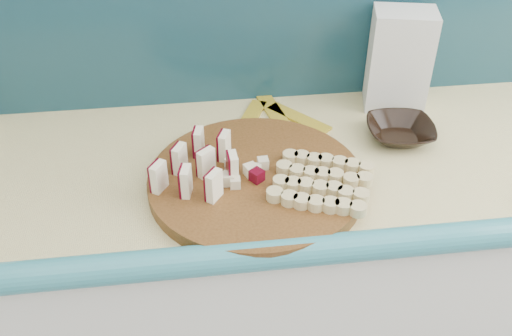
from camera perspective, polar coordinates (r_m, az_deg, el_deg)
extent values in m
cube|color=white|center=(1.64, 3.79, -12.30)|extent=(2.20, 0.60, 0.88)
cube|color=#DECA82|center=(1.32, 4.57, 0.64)|extent=(2.20, 0.60, 0.03)
cube|color=teal|center=(1.10, 7.53, -8.56)|extent=(2.20, 0.06, 0.03)
cube|color=teal|center=(1.45, 2.86, 15.99)|extent=(2.20, 0.02, 0.50)
cylinder|color=#42270E|center=(1.22, 0.00, -1.29)|extent=(0.60, 0.60, 0.03)
cube|color=#FEF3CB|center=(1.17, -9.67, -0.89)|extent=(0.03, 0.04, 0.06)
cube|color=#470512|center=(1.17, -10.14, -0.81)|extent=(0.02, 0.04, 0.06)
cube|color=#FEF3CB|center=(1.21, -7.61, 0.91)|extent=(0.03, 0.04, 0.06)
cube|color=#470512|center=(1.22, -8.07, 0.98)|extent=(0.02, 0.04, 0.06)
cube|color=#FEF3CB|center=(1.26, -5.70, 2.58)|extent=(0.03, 0.04, 0.06)
cube|color=#470512|center=(1.26, -6.14, 2.64)|extent=(0.02, 0.04, 0.06)
cube|color=#FEF3CB|center=(1.15, -6.97, -1.33)|extent=(0.03, 0.04, 0.06)
cube|color=#470512|center=(1.15, -7.45, -1.25)|extent=(0.02, 0.04, 0.06)
cube|color=#FEF3CB|center=(1.19, -4.98, 0.51)|extent=(0.03, 0.04, 0.06)
cube|color=#470512|center=(1.20, -5.45, 0.58)|extent=(0.02, 0.04, 0.06)
cube|color=#FEF3CB|center=(1.24, -3.14, 2.22)|extent=(0.03, 0.04, 0.06)
cube|color=#470512|center=(1.24, -3.59, 2.28)|extent=(0.02, 0.04, 0.06)
cube|color=#FEF3CB|center=(1.13, -4.18, -1.79)|extent=(0.03, 0.04, 0.06)
cube|color=#470512|center=(1.14, -4.68, -1.71)|extent=(0.02, 0.04, 0.06)
cube|color=#FEF3CB|center=(1.18, -2.28, 0.10)|extent=(0.03, 0.04, 0.06)
cube|color=#470512|center=(1.18, -2.76, 0.17)|extent=(0.02, 0.04, 0.06)
cube|color=beige|center=(1.20, -0.83, -0.20)|extent=(0.02, 0.02, 0.02)
cube|color=beige|center=(1.21, -0.41, 0.00)|extent=(0.02, 0.02, 0.02)
cube|color=#470512|center=(1.22, -0.28, 0.39)|extent=(0.02, 0.02, 0.02)
cube|color=beige|center=(1.21, -1.06, 0.19)|extent=(0.02, 0.02, 0.02)
cube|color=beige|center=(1.22, -1.37, 0.46)|extent=(0.02, 0.02, 0.02)
cube|color=beige|center=(1.23, -2.04, 0.57)|extent=(0.02, 0.02, 0.02)
cube|color=beige|center=(1.21, -1.86, 0.06)|extent=(0.02, 0.02, 0.02)
cube|color=beige|center=(1.21, -2.37, -0.13)|extent=(0.02, 0.02, 0.02)
cube|color=#470512|center=(1.20, -2.65, -0.56)|extent=(0.02, 0.02, 0.02)
cube|color=beige|center=(1.20, -1.73, -0.52)|extent=(0.02, 0.02, 0.02)
cube|color=beige|center=(1.19, -1.45, -0.87)|extent=(0.02, 0.02, 0.02)
cube|color=beige|center=(1.20, -1.12, -0.39)|extent=(0.02, 0.02, 0.02)
cube|color=beige|center=(1.20, -0.62, -0.49)|extent=(0.02, 0.02, 0.02)
cylinder|color=#CBB77C|center=(1.14, 1.96, -2.84)|extent=(0.03, 0.03, 0.02)
cylinder|color=#CBB77C|center=(1.13, 3.32, -3.06)|extent=(0.03, 0.03, 0.02)
cylinder|color=#CBB77C|center=(1.13, 4.70, -3.27)|extent=(0.03, 0.03, 0.02)
cylinder|color=#CBB77C|center=(1.13, 6.07, -3.48)|extent=(0.03, 0.03, 0.02)
cylinder|color=#CBB77C|center=(1.13, 7.46, -3.69)|extent=(0.03, 0.03, 0.02)
cylinder|color=#CBB77C|center=(1.13, 8.85, -3.90)|extent=(0.03, 0.03, 0.02)
cylinder|color=#CBB77C|center=(1.12, 10.24, -4.11)|extent=(0.03, 0.03, 0.02)
cylinder|color=#CBB77C|center=(1.17, 2.45, -1.44)|extent=(0.03, 0.03, 0.02)
cylinder|color=#CBB77C|center=(1.17, 3.77, -1.65)|extent=(0.03, 0.03, 0.02)
cylinder|color=#CBB77C|center=(1.17, 5.10, -1.85)|extent=(0.03, 0.03, 0.02)
cylinder|color=#CBB77C|center=(1.16, 6.44, -2.05)|extent=(0.03, 0.03, 0.02)
cylinder|color=#CBB77C|center=(1.16, 7.78, -2.26)|extent=(0.03, 0.03, 0.02)
cylinder|color=#CBB77C|center=(1.16, 9.12, -2.46)|extent=(0.03, 0.03, 0.02)
cylinder|color=#CBB77C|center=(1.16, 10.47, -2.66)|extent=(0.03, 0.03, 0.02)
cylinder|color=#CBB77C|center=(1.21, 2.91, -0.13)|extent=(0.03, 0.03, 0.02)
cylinder|color=#CBB77C|center=(1.21, 4.19, -0.32)|extent=(0.03, 0.03, 0.02)
cylinder|color=#CBB77C|center=(1.20, 5.48, -0.51)|extent=(0.03, 0.03, 0.02)
cylinder|color=#CBB77C|center=(1.20, 6.78, -0.71)|extent=(0.03, 0.03, 0.02)
cylinder|color=#CBB77C|center=(1.20, 8.08, -0.90)|extent=(0.03, 0.03, 0.02)
cylinder|color=#CBB77C|center=(1.20, 9.38, -1.10)|extent=(0.03, 0.03, 0.02)
cylinder|color=#CBB77C|center=(1.20, 10.69, -1.29)|extent=(0.03, 0.03, 0.02)
cylinder|color=#CBB77C|center=(1.25, 3.34, 1.11)|extent=(0.03, 0.03, 0.02)
cylinder|color=#CBB77C|center=(1.24, 4.59, 0.93)|extent=(0.03, 0.03, 0.02)
cylinder|color=#CBB77C|center=(1.24, 5.84, 0.74)|extent=(0.03, 0.03, 0.02)
cylinder|color=#CBB77C|center=(1.24, 7.10, 0.56)|extent=(0.03, 0.03, 0.02)
cylinder|color=#CBB77C|center=(1.23, 8.36, 0.37)|extent=(0.03, 0.03, 0.02)
cylinder|color=#CBB77C|center=(1.23, 9.63, 0.18)|extent=(0.03, 0.03, 0.02)
cylinder|color=#CBB77C|center=(1.23, 10.89, -0.01)|extent=(0.03, 0.03, 0.02)
imported|color=black|center=(1.40, 14.22, 3.56)|extent=(0.18, 0.18, 0.04)
cube|color=silver|center=(1.49, 14.12, 10.42)|extent=(0.17, 0.14, 0.26)
cube|color=yellow|center=(1.44, -0.68, 4.90)|extent=(0.11, 0.18, 0.01)
cube|color=yellow|center=(1.47, 1.86, 5.54)|extent=(0.07, 0.18, 0.01)
cube|color=yellow|center=(1.45, 4.29, 4.98)|extent=(0.15, 0.16, 0.01)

